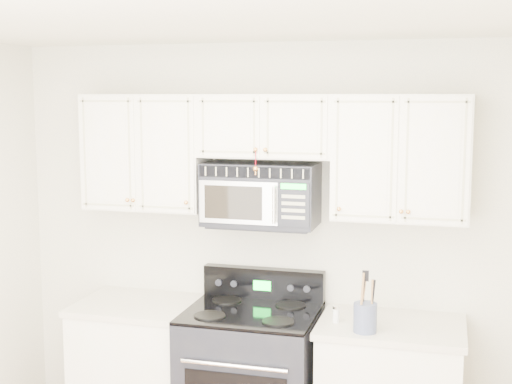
% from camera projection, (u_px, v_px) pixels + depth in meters
% --- Properties ---
extents(room, '(3.51, 3.51, 2.61)m').
position_uv_depth(room, '(175.00, 324.00, 3.02)').
color(room, '#8E674F').
rests_on(room, ground).
extents(base_cabinet_left, '(0.86, 0.65, 0.92)m').
position_uv_depth(base_cabinet_left, '(145.00, 375.00, 4.72)').
color(base_cabinet_left, white).
rests_on(base_cabinet_left, ground).
extents(range, '(0.81, 0.74, 1.13)m').
position_uv_depth(range, '(252.00, 380.00, 4.49)').
color(range, black).
rests_on(range, ground).
extents(upper_cabinets, '(2.44, 0.37, 0.75)m').
position_uv_depth(upper_cabinets, '(268.00, 149.00, 4.45)').
color(upper_cabinets, white).
rests_on(upper_cabinets, ground).
extents(microwave, '(0.71, 0.41, 0.39)m').
position_uv_depth(microwave, '(261.00, 194.00, 4.48)').
color(microwave, black).
rests_on(microwave, ground).
extents(utensil_crock, '(0.13, 0.13, 0.36)m').
position_uv_depth(utensil_crock, '(365.00, 316.00, 4.07)').
color(utensil_crock, '#46516B').
rests_on(utensil_crock, base_cabinet_right).
extents(shaker_salt, '(0.04, 0.04, 0.10)m').
position_uv_depth(shaker_salt, '(336.00, 314.00, 4.24)').
color(shaker_salt, silver).
rests_on(shaker_salt, base_cabinet_right).
extents(shaker_pepper, '(0.04, 0.04, 0.11)m').
position_uv_depth(shaker_pepper, '(359.00, 319.00, 4.13)').
color(shaker_pepper, silver).
rests_on(shaker_pepper, base_cabinet_right).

